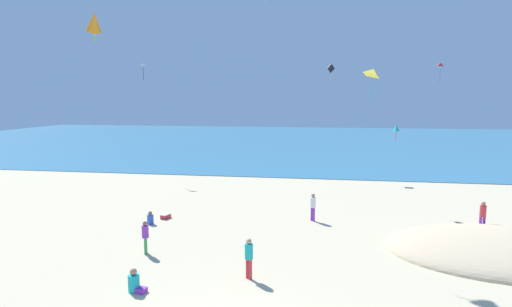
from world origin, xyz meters
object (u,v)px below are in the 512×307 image
object	(u,v)px
person_6	(145,235)
kite_black	(331,69)
kite_teal	(396,128)
beach_chair_mid_beach	(505,252)
kite_yellow	(374,73)
person_1	(135,283)
kite_orange	(94,22)
cooler_box	(166,216)
person_2	(249,256)
person_0	(313,205)
person_5	(483,214)
kite_red	(441,65)
person_3	(150,219)
kite_white	(143,65)

from	to	relation	value
person_6	kite_black	distance (m)	23.63
kite_teal	beach_chair_mid_beach	bearing A→B (deg)	-67.29
kite_yellow	person_6	bearing A→B (deg)	-173.51
person_1	kite_orange	bearing A→B (deg)	152.95
cooler_box	person_2	xyz separation A→B (m)	(5.77, -6.89, 0.73)
person_0	person_6	bearing A→B (deg)	-176.98
beach_chair_mid_beach	kite_yellow	size ratio (longest dim) A/B	0.65
person_5	kite_red	size ratio (longest dim) A/B	1.00
kite_black	kite_red	xyz separation A→B (m)	(7.94, -3.12, 0.01)
person_3	kite_orange	size ratio (longest dim) A/B	0.63
kite_teal	person_6	bearing A→B (deg)	-139.67
beach_chair_mid_beach	person_0	distance (m)	8.82
kite_orange	kite_black	size ratio (longest dim) A/B	0.82
person_2	kite_black	distance (m)	24.17
person_5	kite_teal	size ratio (longest dim) A/B	1.55
person_2	kite_teal	world-z (taller)	kite_teal
kite_yellow	person_2	bearing A→B (deg)	-147.57
kite_red	kite_teal	bearing A→B (deg)	-117.61
person_2	person_3	size ratio (longest dim) A/B	2.20
person_1	kite_orange	xyz separation A→B (m)	(-1.82, 1.42, 8.72)
person_1	kite_teal	xyz separation A→B (m)	(10.21, 12.96, 4.39)
cooler_box	person_1	world-z (taller)	person_1
cooler_box	kite_red	distance (m)	22.66
kite_orange	person_6	bearing A→B (deg)	69.27
person_5	person_6	bearing A→B (deg)	-76.41
beach_chair_mid_beach	kite_white	bearing A→B (deg)	171.40
person_1	beach_chair_mid_beach	bearing A→B (deg)	32.26
person_5	kite_teal	bearing A→B (deg)	-146.62
person_2	kite_teal	bearing A→B (deg)	12.87
person_6	kite_teal	xyz separation A→B (m)	(11.29, 9.59, 3.89)
kite_red	person_5	bearing A→B (deg)	-93.54
beach_chair_mid_beach	cooler_box	distance (m)	15.97
person_2	person_5	world-z (taller)	same
person_5	kite_yellow	world-z (taller)	kite_yellow
person_1	person_5	size ratio (longest dim) A/B	0.54
cooler_box	person_1	xyz separation A→B (m)	(2.20, -8.51, 0.17)
person_1	person_5	xyz separation A→B (m)	(13.71, 8.74, 0.56)
kite_teal	kite_white	bearing A→B (deg)	157.48
cooler_box	kite_teal	xyz separation A→B (m)	(12.41, 4.45, 4.56)
cooler_box	kite_yellow	world-z (taller)	kite_yellow
person_3	kite_teal	distance (m)	14.64
beach_chair_mid_beach	kite_yellow	world-z (taller)	kite_yellow
beach_chair_mid_beach	kite_black	distance (m)	21.95
person_2	kite_orange	world-z (taller)	kite_orange
person_5	kite_white	distance (m)	26.60
cooler_box	kite_teal	world-z (taller)	kite_teal
beach_chair_mid_beach	kite_yellow	distance (m)	9.04
person_1	kite_yellow	size ratio (longest dim) A/B	0.62
person_2	cooler_box	bearing A→B (deg)	83.19
kite_red	kite_white	xyz separation A→B (m)	(-23.04, -0.38, 0.25)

